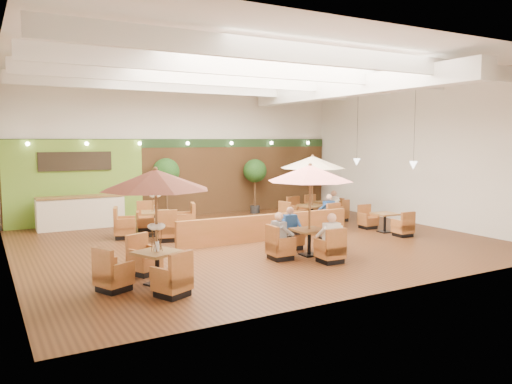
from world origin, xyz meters
TOP-DOWN VIEW (x-y plane):
  - room at (0.25, 1.22)m, footprint 14.04×14.00m
  - service_counter at (-4.40, 5.10)m, footprint 3.00×0.75m
  - booth_divider at (0.35, -0.10)m, footprint 6.04×0.33m
  - table_0 at (-4.28, -3.12)m, footprint 2.58×2.74m
  - table_1 at (0.28, -2.46)m, footprint 2.44×2.51m
  - table_2 at (3.30, 1.55)m, footprint 2.66×2.66m
  - table_3 at (-2.48, 2.39)m, footprint 2.90×2.90m
  - table_4 at (4.65, -0.88)m, footprint 0.81×2.29m
  - table_5 at (4.78, 2.64)m, footprint 0.82×2.33m
  - topiary_0 at (-1.09, 5.30)m, footprint 1.06×1.06m
  - topiary_1 at (2.93, 5.30)m, footprint 1.02×1.02m
  - topiary_2 at (5.88, 5.30)m, footprint 0.89×0.89m
  - diner_0 at (0.34, -3.40)m, footprint 0.43×0.36m
  - diner_1 at (0.34, -1.52)m, footprint 0.41×0.36m
  - diner_2 at (-0.60, -2.46)m, footprint 0.34×0.41m
  - diner_3 at (3.30, 0.58)m, footprint 0.40×0.33m
  - diner_4 at (4.27, 1.55)m, footprint 0.32×0.39m

SIDE VIEW (x-z plane):
  - table_4 at x=4.65m, z-range -0.10..0.75m
  - table_5 at x=4.78m, z-range -0.10..0.76m
  - booth_divider at x=0.35m, z-range 0.00..0.84m
  - table_3 at x=-2.48m, z-range -0.36..1.24m
  - service_counter at x=-4.40m, z-range -0.01..1.17m
  - diner_1 at x=0.34m, z-range 0.36..1.14m
  - diner_4 at x=4.27m, z-range 0.36..1.16m
  - diner_3 at x=3.30m, z-range 0.36..1.16m
  - diner_2 at x=-0.60m, z-range 0.36..1.18m
  - diner_0 at x=0.34m, z-range 0.35..1.20m
  - topiary_2 at x=5.88m, z-range 0.51..2.58m
  - topiary_1 at x=2.93m, z-range 0.58..2.94m
  - table_2 at x=3.30m, z-range 0.48..3.12m
  - topiary_0 at x=-1.09m, z-range 0.61..3.08m
  - table_1 at x=0.28m, z-range 0.57..3.14m
  - table_0 at x=-4.28m, z-range 0.56..3.18m
  - room at x=0.25m, z-range 0.87..6.39m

